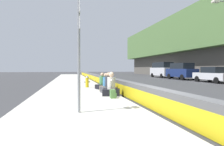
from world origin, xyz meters
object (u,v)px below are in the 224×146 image
Objects in this scene: seated_person_middle at (109,86)px; backpack at (113,94)px; seated_person_foreground at (111,88)px; parked_car_midline at (162,70)px; route_sign_post at (79,47)px; parked_car_third at (213,75)px; fire_hydrant at (87,81)px; seated_person_rear at (106,85)px; seated_person_far at (102,84)px; parked_car_fourth at (181,71)px.

seated_person_middle is 2.91× the size of backpack.
seated_person_foreground is 0.24× the size of parked_car_midline.
route_sign_post reaches higher than seated_person_foreground.
parked_car_third is 11.59m from parked_car_midline.
parked_car_midline reaches higher than backpack.
seated_person_rear is at bearing -158.40° from fire_hydrant.
seated_person_far is at bearing -15.91° from route_sign_post.
seated_person_middle is 0.23× the size of parked_car_midline.
parked_car_fourth is (14.68, -13.14, 0.85)m from backpack.
seated_person_rear is 1.07m from seated_person_far.
seated_person_middle is at bearing -164.40° from fire_hydrant.
route_sign_post is at bearing 160.77° from seated_person_rear.
route_sign_post is 3.09× the size of seated_person_middle.
seated_person_rear is (0.93, -0.02, -0.02)m from seated_person_middle.
route_sign_post is 0.70× the size of parked_car_midline.
seated_person_rear is at bearing -19.23° from route_sign_post.
seated_person_far is at bearing 141.57° from parked_car_midline.
fire_hydrant reaches higher than backpack.
seated_person_foreground is at bearing 176.70° from seated_person_rear.
seated_person_foreground is 1.10× the size of seated_person_far.
fire_hydrant is 2.58m from seated_person_rear.
fire_hydrant is 3.45m from seated_person_middle.
seated_person_middle is at bearing 178.69° from seated_person_rear.
parked_car_third reaches higher than fire_hydrant.
seated_person_far is at bearing 2.62° from seated_person_rear.
parked_car_fourth is at bearing -47.75° from seated_person_rear.
route_sign_post is 27.54m from parked_car_midline.
backpack is at bearing 175.36° from seated_person_rear.
fire_hydrant is 4.56m from seated_person_foreground.
seated_person_rear is 14.38m from parked_car_third.
parked_car_midline is at bearing -32.91° from backpack.
parked_car_midline is at bearing 0.05° from parked_car_third.
fire_hydrant is 5.41m from backpack.
seated_person_rear is 1.00× the size of seated_person_far.
seated_person_rear is 2.98m from backpack.
seated_person_far is 4.04m from backpack.
seated_person_foreground is 1.10× the size of seated_person_rear.
parked_car_fourth is at bearing 1.68° from parked_car_third.
seated_person_rear is 2.75× the size of backpack.
seated_person_foreground is at bearing 136.68° from parked_car_fourth.
seated_person_rear is at bearing 143.40° from parked_car_midline.
backpack is (-0.88, 0.12, -0.18)m from seated_person_foreground.
seated_person_foreground is 0.91m from backpack.
parked_car_third is (6.00, -13.06, 0.38)m from seated_person_rear.
parked_car_fourth is (9.32, -13.84, 0.60)m from fire_hydrant.
fire_hydrant is 16.70m from parked_car_fourth.
seated_person_foreground is at bearing -27.75° from route_sign_post.
backpack is at bearing 147.09° from parked_car_midline.
parked_car_third is at bearing -65.34° from seated_person_rear.
route_sign_post is 4.09× the size of fire_hydrant.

